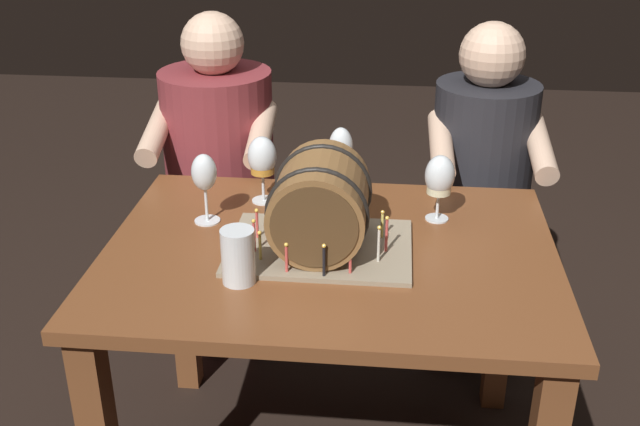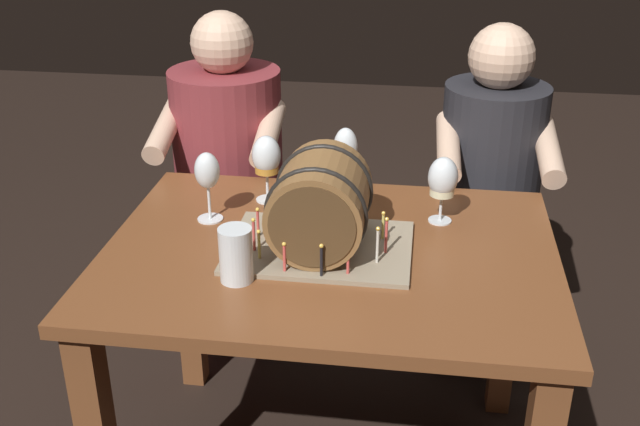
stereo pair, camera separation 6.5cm
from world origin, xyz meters
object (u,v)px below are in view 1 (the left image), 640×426
object	(u,v)px
dining_table	(330,291)
wine_glass_amber	(262,159)
beer_pint	(238,259)
wine_glass_empty	(204,175)
wine_glass_rose	(342,151)
person_seated_right	(477,212)
barrel_cake	(320,208)
person_seated_left	(221,194)
wine_glass_white	(440,178)

from	to	relation	value
dining_table	wine_glass_amber	size ratio (longest dim) A/B	5.85
beer_pint	wine_glass_empty	bearing A→B (deg)	116.05
wine_glass_rose	person_seated_right	xyz separation A→B (m)	(0.43, 0.34, -0.33)
barrel_cake	beer_pint	size ratio (longest dim) A/B	3.43
person_seated_left	dining_table	bearing A→B (deg)	-57.35
barrel_cake	beer_pint	world-z (taller)	barrel_cake
dining_table	beer_pint	distance (m)	0.32
wine_glass_rose	person_seated_right	world-z (taller)	person_seated_right
person_seated_left	person_seated_right	xyz separation A→B (m)	(0.87, -0.00, -0.03)
person_seated_right	wine_glass_rose	bearing A→B (deg)	-141.39
dining_table	wine_glass_white	xyz separation A→B (m)	(0.27, 0.19, 0.24)
barrel_cake	wine_glass_white	world-z (taller)	barrel_cake
wine_glass_rose	wine_glass_empty	distance (m)	0.40
dining_table	person_seated_right	bearing A→B (deg)	57.32
beer_pint	person_seated_right	distance (m)	1.09
wine_glass_amber	person_seated_left	distance (m)	0.56
wine_glass_empty	beer_pint	distance (m)	0.34
wine_glass_white	wine_glass_empty	bearing A→B (deg)	-172.95
wine_glass_white	person_seated_right	world-z (taller)	person_seated_right
person_seated_right	dining_table	bearing A→B (deg)	-122.68
wine_glass_amber	person_seated_right	world-z (taller)	person_seated_right
barrel_cake	wine_glass_rose	xyz separation A→B (m)	(0.03, 0.34, 0.02)
wine_glass_white	beer_pint	world-z (taller)	wine_glass_white
wine_glass_empty	wine_glass_white	world-z (taller)	wine_glass_empty
dining_table	wine_glass_empty	xyz separation A→B (m)	(-0.34, 0.12, 0.26)
dining_table	barrel_cake	distance (m)	0.24
wine_glass_amber	person_seated_right	size ratio (longest dim) A/B	0.16
wine_glass_rose	wine_glass_empty	xyz separation A→B (m)	(-0.34, -0.21, 0.00)
barrel_cake	wine_glass_rose	size ratio (longest dim) A/B	2.24
barrel_cake	person_seated_left	xyz separation A→B (m)	(-0.41, 0.68, -0.29)
person_seated_left	person_seated_right	world-z (taller)	person_seated_left
wine_glass_amber	wine_glass_white	bearing A→B (deg)	-8.00
wine_glass_amber	person_seated_left	xyz separation A→B (m)	(-0.22, 0.41, -0.30)
wine_glass_white	person_seated_right	xyz separation A→B (m)	(0.16, 0.48, -0.32)
barrel_cake	person_seated_right	xyz separation A→B (m)	(0.46, 0.68, -0.31)
beer_pint	person_seated_left	size ratio (longest dim) A/B	0.11
dining_table	beer_pint	size ratio (longest dim) A/B	8.53
barrel_cake	person_seated_left	world-z (taller)	person_seated_left
wine_glass_white	person_seated_right	bearing A→B (deg)	71.22
dining_table	wine_glass_rose	distance (m)	0.42
wine_glass_empty	wine_glass_white	xyz separation A→B (m)	(0.61, 0.08, -0.02)
person_seated_right	person_seated_left	bearing A→B (deg)	179.97
beer_pint	wine_glass_amber	bearing A→B (deg)	92.38
beer_pint	person_seated_left	world-z (taller)	person_seated_left
dining_table	barrel_cake	bearing A→B (deg)	-164.02
wine_glass_amber	wine_glass_empty	distance (m)	0.19
wine_glass_amber	wine_glass_white	distance (m)	0.49
wine_glass_rose	wine_glass_white	bearing A→B (deg)	-27.17
wine_glass_white	person_seated_right	distance (m)	0.60
wine_glass_white	wine_glass_amber	bearing A→B (deg)	172.00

